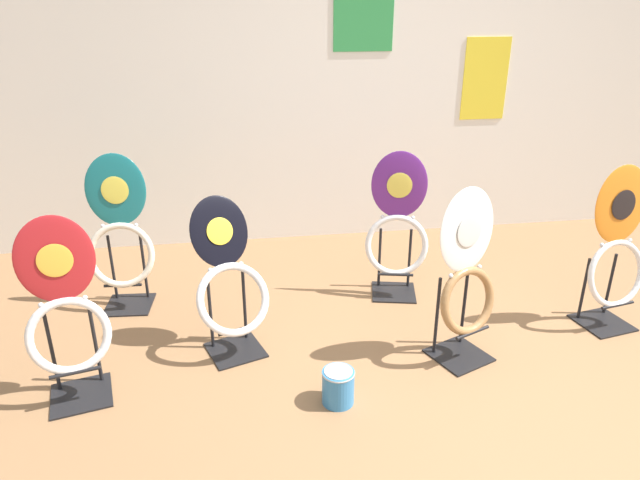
{
  "coord_description": "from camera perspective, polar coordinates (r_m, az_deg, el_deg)",
  "views": [
    {
      "loc": [
        -1.12,
        -1.91,
        1.79
      ],
      "look_at": [
        -0.68,
        0.97,
        0.55
      ],
      "focal_mm": 32.0,
      "sensor_mm": 36.0,
      "label": 1
    }
  ],
  "objects": [
    {
      "name": "ground_plane",
      "position": [
        2.85,
        17.45,
        -17.23
      ],
      "size": [
        14.0,
        14.0,
        0.0
      ],
      "primitive_type": "plane",
      "color": "#8E6642"
    },
    {
      "name": "wall_back",
      "position": [
        4.47,
        6.09,
        16.62
      ],
      "size": [
        8.0,
        0.07,
        2.6
      ],
      "color": "silver",
      "rests_on": "ground_plane"
    },
    {
      "name": "toilet_seat_display_white_plain",
      "position": [
        3.02,
        14.45,
        -3.81
      ],
      "size": [
        0.39,
        0.37,
        0.95
      ],
      "color": "black",
      "rests_on": "ground_plane"
    },
    {
      "name": "toilet_seat_display_teal_sax",
      "position": [
        3.64,
        -19.34,
        0.02
      ],
      "size": [
        0.41,
        0.3,
        0.96
      ],
      "color": "black",
      "rests_on": "ground_plane"
    },
    {
      "name": "toilet_seat_display_orange_sun",
      "position": [
        3.64,
        27.54,
        -1.04
      ],
      "size": [
        0.41,
        0.33,
        0.96
      ],
      "color": "black",
      "rests_on": "ground_plane"
    },
    {
      "name": "toilet_seat_display_jazz_black",
      "position": [
        3.05,
        -9.01,
        -4.57
      ],
      "size": [
        0.45,
        0.46,
        0.84
      ],
      "color": "black",
      "rests_on": "ground_plane"
    },
    {
      "name": "toilet_seat_display_purple_note",
      "position": [
        3.61,
        7.72,
        1.07
      ],
      "size": [
        0.42,
        0.34,
        0.95
      ],
      "color": "black",
      "rests_on": "ground_plane"
    },
    {
      "name": "toilet_seat_display_crimson_swirl",
      "position": [
        2.87,
        -24.11,
        -6.84
      ],
      "size": [
        0.39,
        0.34,
        0.93
      ],
      "color": "black",
      "rests_on": "ground_plane"
    },
    {
      "name": "paint_can",
      "position": [
        2.79,
        1.82,
        -14.35
      ],
      "size": [
        0.16,
        0.16,
        0.18
      ],
      "color": "teal",
      "rests_on": "ground_plane"
    }
  ]
}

